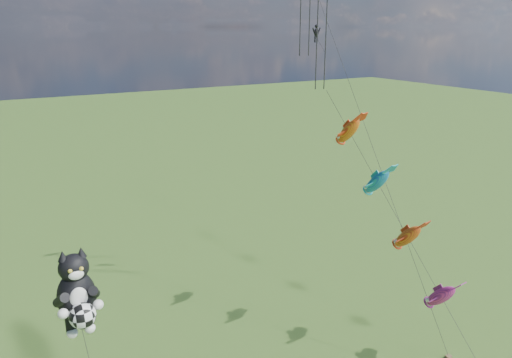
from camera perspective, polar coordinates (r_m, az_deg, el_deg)
cat_kite_rig at (r=27.87m, az=-19.76°, el=-12.32°), size 2.26×4.07×11.02m
fish_windsock_rig at (r=35.85m, az=15.33°, el=-3.34°), size 2.26×15.87×17.12m
parafoil_rig at (r=41.49m, az=7.30°, el=16.98°), size 2.13×17.50×27.34m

